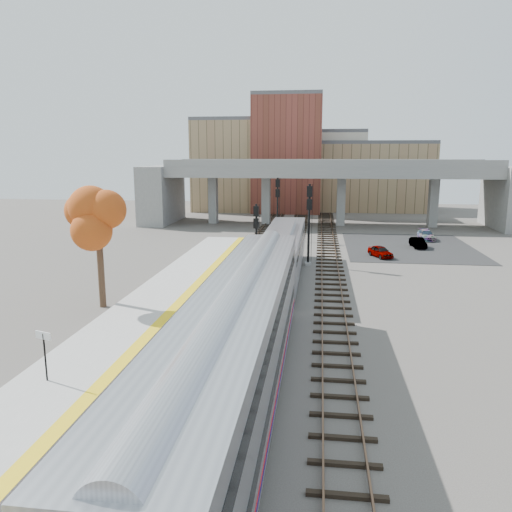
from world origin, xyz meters
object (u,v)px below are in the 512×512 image
(locomotive, at_px, (283,251))
(car_c, at_px, (426,235))
(signal_mast_far, at_px, (277,209))
(coach, at_px, (241,346))
(car_b, at_px, (418,243))
(tree, at_px, (98,218))
(signal_mast_near, at_px, (256,245))
(car_a, at_px, (380,252))
(signal_mast_mid, at_px, (309,225))

(locomotive, height_order, car_c, locomotive)
(locomotive, relative_size, signal_mast_far, 2.54)
(locomotive, bearing_deg, car_c, 52.92)
(coach, height_order, car_b, coach)
(coach, xyz_separation_m, tree, (-11.57, 12.81, 3.27))
(signal_mast_near, bearing_deg, car_a, 43.97)
(tree, distance_m, car_b, 36.22)
(signal_mast_mid, bearing_deg, coach, -94.16)
(signal_mast_near, relative_size, car_c, 1.56)
(coach, height_order, car_c, coach)
(signal_mast_far, distance_m, tree, 30.34)
(locomotive, relative_size, car_a, 5.66)
(locomotive, height_order, signal_mast_mid, signal_mast_mid)
(signal_mast_far, xyz_separation_m, car_c, (17.92, 1.98, -3.17))
(tree, bearing_deg, car_b, 44.72)
(car_a, bearing_deg, signal_mast_far, 116.70)
(locomotive, distance_m, signal_mast_far, 19.12)
(signal_mast_far, height_order, tree, tree)
(locomotive, xyz_separation_m, car_b, (13.87, 15.40, -1.68))
(signal_mast_near, distance_m, signal_mast_mid, 7.49)
(signal_mast_near, distance_m, signal_mast_far, 20.24)
(car_a, bearing_deg, signal_mast_near, -159.50)
(locomotive, xyz_separation_m, coach, (-0.00, -22.61, 0.52))
(car_a, height_order, car_c, car_c)
(car_c, bearing_deg, car_a, -122.11)
(signal_mast_far, height_order, car_b, signal_mast_far)
(signal_mast_near, bearing_deg, signal_mast_mid, 56.54)
(signal_mast_mid, distance_m, car_c, 21.39)
(signal_mast_far, bearing_deg, coach, -87.11)
(tree, height_order, car_b, tree)
(signal_mast_mid, bearing_deg, tree, -132.69)
(car_a, height_order, car_b, car_a)
(signal_mast_near, height_order, tree, tree)
(tree, bearing_deg, signal_mast_near, 41.94)
(car_a, bearing_deg, car_c, 36.12)
(car_c, bearing_deg, car_b, -111.07)
(locomotive, bearing_deg, car_a, 46.28)
(signal_mast_near, relative_size, car_a, 1.87)
(signal_mast_near, xyz_separation_m, signal_mast_mid, (4.10, 6.20, 0.87))
(locomotive, bearing_deg, coach, -90.00)
(signal_mast_near, height_order, car_c, signal_mast_near)
(car_c, bearing_deg, tree, -133.41)
(coach, bearing_deg, car_b, 69.95)
(coach, bearing_deg, tree, 132.09)
(locomotive, relative_size, signal_mast_near, 3.02)
(car_b, bearing_deg, locomotive, -137.07)
(car_c, bearing_deg, locomotive, -128.78)
(signal_mast_mid, xyz_separation_m, tree, (-13.57, -14.71, 2.22))
(signal_mast_mid, height_order, car_b, signal_mast_mid)
(locomotive, bearing_deg, signal_mast_near, -148.54)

